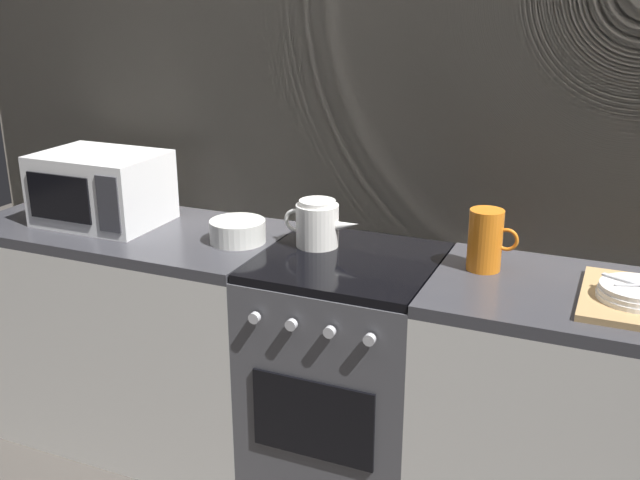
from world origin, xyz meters
TOP-DOWN VIEW (x-y plane):
  - back_wall at (0.00, 0.32)m, footprint 3.60×0.05m
  - counter_left at (-0.90, 0.00)m, footprint 1.20×0.60m
  - stove_unit at (-0.00, -0.00)m, footprint 0.60×0.63m
  - counter_right at (0.90, 0.00)m, footprint 1.20×0.60m
  - microwave at (-1.02, 0.00)m, footprint 0.46×0.35m
  - kettle at (-0.14, 0.07)m, footprint 0.28×0.15m
  - mixing_bowl at (-0.42, -0.00)m, footprint 0.20×0.20m
  - pitcher at (0.44, 0.08)m, footprint 0.16×0.11m
  - dish_pile at (0.90, -0.03)m, footprint 0.30×0.40m

SIDE VIEW (x-z plane):
  - stove_unit at x=0.00m, z-range 0.00..0.90m
  - counter_left at x=-0.90m, z-range 0.00..0.90m
  - counter_right at x=0.90m, z-range 0.00..0.90m
  - dish_pile at x=0.90m, z-range 0.89..0.96m
  - mixing_bowl at x=-0.42m, z-range 0.90..0.98m
  - kettle at x=-0.14m, z-range 0.90..1.06m
  - pitcher at x=0.44m, z-range 0.90..1.10m
  - microwave at x=-1.02m, z-range 0.90..1.17m
  - back_wall at x=0.00m, z-range 0.00..2.40m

